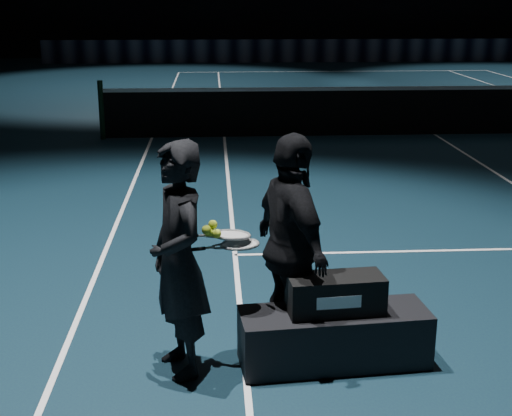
% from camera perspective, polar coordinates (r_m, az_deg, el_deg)
% --- Properties ---
extents(floor, '(36.00, 36.00, 0.00)m').
position_cam_1_polar(floor, '(14.35, 14.17, 5.67)').
color(floor, black).
rests_on(floor, ground).
extents(court_lines, '(10.98, 23.78, 0.01)m').
position_cam_1_polar(court_lines, '(14.35, 14.18, 5.68)').
color(court_lines, white).
rests_on(court_lines, floor).
extents(net_post_left, '(0.10, 0.10, 1.10)m').
position_cam_1_polar(net_post_left, '(13.75, -12.26, 7.66)').
color(net_post_left, black).
rests_on(net_post_left, floor).
extents(net_mesh, '(12.80, 0.02, 0.86)m').
position_cam_1_polar(net_mesh, '(14.27, 14.30, 7.44)').
color(net_mesh, black).
rests_on(net_mesh, floor).
extents(net_tape, '(12.80, 0.03, 0.07)m').
position_cam_1_polar(net_tape, '(14.21, 14.44, 9.29)').
color(net_tape, white).
rests_on(net_tape, net_mesh).
extents(sponsor_backdrop, '(22.00, 0.15, 0.90)m').
position_cam_1_polar(sponsor_backdrop, '(29.33, 5.13, 12.43)').
color(sponsor_backdrop, black).
rests_on(sponsor_backdrop, floor).
extents(player_bench, '(1.42, 0.58, 0.42)m').
position_cam_1_polar(player_bench, '(5.37, 6.26, -10.25)').
color(player_bench, black).
rests_on(player_bench, floor).
extents(racket_bag, '(0.72, 0.36, 0.28)m').
position_cam_1_polar(racket_bag, '(5.22, 6.38, -6.86)').
color(racket_bag, black).
rests_on(racket_bag, player_bench).
extents(bag_signature, '(0.32, 0.03, 0.09)m').
position_cam_1_polar(bag_signature, '(5.09, 6.67, -7.53)').
color(bag_signature, white).
rests_on(bag_signature, racket_bag).
extents(player_a, '(0.61, 0.73, 1.70)m').
position_cam_1_polar(player_a, '(5.02, -6.23, -4.19)').
color(player_a, black).
rests_on(player_a, floor).
extents(player_b, '(0.73, 1.08, 1.70)m').
position_cam_1_polar(player_b, '(5.25, 2.87, -3.16)').
color(player_b, black).
rests_on(player_b, floor).
extents(racket_lower, '(0.71, 0.39, 0.03)m').
position_cam_1_polar(racket_lower, '(5.10, -1.31, -2.92)').
color(racket_lower, black).
rests_on(racket_lower, player_a).
extents(racket_upper, '(0.71, 0.43, 0.10)m').
position_cam_1_polar(racket_upper, '(5.10, -1.99, -2.16)').
color(racket_upper, black).
rests_on(racket_upper, player_b).
extents(tennis_balls, '(0.12, 0.10, 0.12)m').
position_cam_1_polar(tennis_balls, '(5.01, -3.47, -1.81)').
color(tennis_balls, gold).
rests_on(tennis_balls, racket_upper).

